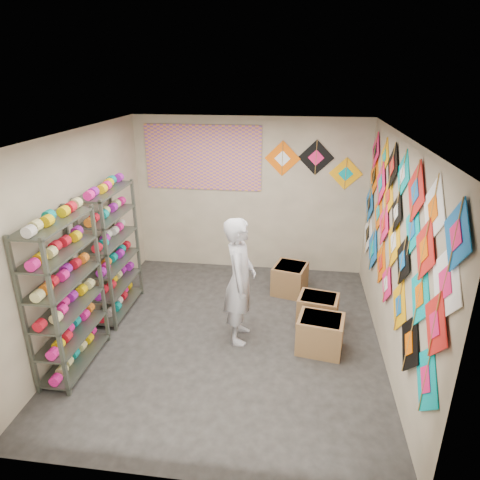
# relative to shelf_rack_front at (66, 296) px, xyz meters

# --- Properties ---
(ground) EXTENTS (4.50, 4.50, 0.00)m
(ground) POSITION_rel_shelf_rack_front_xyz_m (1.78, 0.85, -0.95)
(ground) COLOR black
(room_walls) EXTENTS (4.50, 4.50, 4.50)m
(room_walls) POSITION_rel_shelf_rack_front_xyz_m (1.78, 0.85, 0.69)
(room_walls) COLOR #B7A78C
(room_walls) RESTS_ON ground
(shelf_rack_front) EXTENTS (0.40, 1.10, 1.90)m
(shelf_rack_front) POSITION_rel_shelf_rack_front_xyz_m (0.00, 0.00, 0.00)
(shelf_rack_front) COLOR #4C5147
(shelf_rack_front) RESTS_ON ground
(shelf_rack_back) EXTENTS (0.40, 1.10, 1.90)m
(shelf_rack_back) POSITION_rel_shelf_rack_front_xyz_m (0.00, 1.30, 0.00)
(shelf_rack_back) COLOR #4C5147
(shelf_rack_back) RESTS_ON ground
(string_spools) EXTENTS (0.12, 2.36, 0.12)m
(string_spools) POSITION_rel_shelf_rack_front_xyz_m (-0.00, 0.65, 0.10)
(string_spools) COLOR #FA188C
(string_spools) RESTS_ON ground
(kite_wall_display) EXTENTS (0.06, 4.32, 2.03)m
(kite_wall_display) POSITION_rel_shelf_rack_front_xyz_m (3.76, 0.83, 0.66)
(kite_wall_display) COLOR #00A3AA
(kite_wall_display) RESTS_ON room_walls
(back_wall_kites) EXTENTS (1.62, 0.02, 0.82)m
(back_wall_kites) POSITION_rel_shelf_rack_front_xyz_m (2.84, 3.09, 1.01)
(back_wall_kites) COLOR #FF6302
(back_wall_kites) RESTS_ON room_walls
(poster) EXTENTS (2.00, 0.01, 1.10)m
(poster) POSITION_rel_shelf_rack_front_xyz_m (0.98, 3.08, 1.05)
(poster) COLOR #804495
(poster) RESTS_ON room_walls
(shopkeeper) EXTENTS (0.64, 0.44, 1.71)m
(shopkeeper) POSITION_rel_shelf_rack_front_xyz_m (1.92, 0.84, -0.09)
(shopkeeper) COLOR beige
(shopkeeper) RESTS_ON ground
(carton_a) EXTENTS (0.64, 0.56, 0.47)m
(carton_a) POSITION_rel_shelf_rack_front_xyz_m (2.98, 0.70, -0.71)
(carton_a) COLOR olive
(carton_a) RESTS_ON ground
(carton_b) EXTENTS (0.61, 0.53, 0.44)m
(carton_b) POSITION_rel_shelf_rack_front_xyz_m (2.97, 1.31, -0.73)
(carton_b) COLOR olive
(carton_b) RESTS_ON ground
(carton_c) EXTENTS (0.61, 0.65, 0.47)m
(carton_c) POSITION_rel_shelf_rack_front_xyz_m (2.55, 2.22, -0.71)
(carton_c) COLOR olive
(carton_c) RESTS_ON ground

